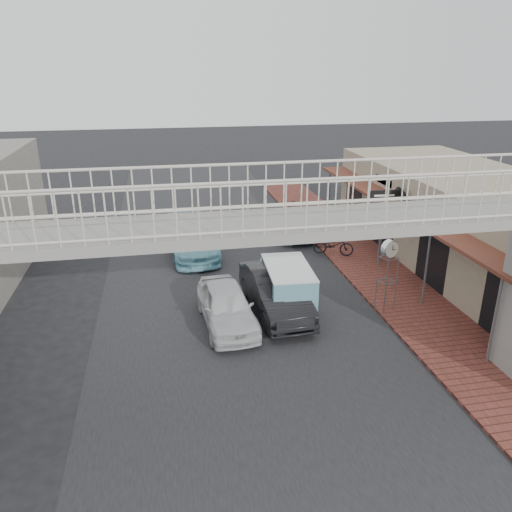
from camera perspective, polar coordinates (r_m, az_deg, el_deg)
name	(u,v)px	position (r m, az deg, el deg)	size (l,w,h in m)	color
ground	(246,336)	(16.87, -1.19, -9.16)	(120.00, 120.00, 0.00)	black
road_strip	(246,336)	(16.86, -1.19, -9.14)	(10.00, 60.00, 0.01)	black
sidewalk	(389,284)	(21.28, 14.91, -3.06)	(3.00, 40.00, 0.10)	brown
shophouse_row	(479,225)	(23.65, 24.16, 3.27)	(7.20, 18.00, 4.00)	gray
footbridge	(274,303)	(11.90, 2.02, -5.44)	(16.40, 2.40, 6.34)	gray
white_hatchback	(227,306)	(17.29, -3.39, -5.70)	(1.68, 4.18, 1.42)	silver
dark_sedan	(275,292)	(18.12, 2.22, -4.12)	(1.66, 4.75, 1.57)	black
angkot_curb	(291,224)	(26.46, 4.07, 3.71)	(2.07, 4.49, 1.25)	#6FBFC1
angkot_far	(192,240)	(23.76, -7.33, 1.84)	(2.07, 5.08, 1.47)	#7DC7D9
angkot_van	(287,281)	(18.29, 3.55, -2.82)	(1.79, 3.60, 1.72)	black
motorcycle_near	(333,245)	(23.63, 8.81, 1.29)	(0.66, 1.89, 0.99)	black
motorcycle_far	(297,209)	(29.42, 4.71, 5.36)	(0.44, 1.55, 0.93)	black
street_clock	(390,252)	(18.14, 15.02, 0.43)	(0.69, 0.64, 2.67)	#59595B
arrow_sign	(403,202)	(22.82, 16.46, 5.96)	(2.01, 1.28, 3.44)	#59595B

